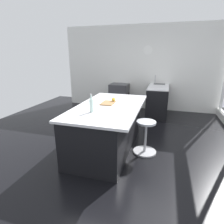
{
  "coord_description": "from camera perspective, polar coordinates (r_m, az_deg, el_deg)",
  "views": [
    {
      "loc": [
        3.5,
        0.92,
        1.82
      ],
      "look_at": [
        0.25,
        -0.04,
        0.75
      ],
      "focal_mm": 29.35,
      "sensor_mm": 36.0,
      "label": 1
    }
  ],
  "objects": [
    {
      "name": "stool_by_window",
      "position": [
        3.57,
        10.34,
        -7.99
      ],
      "size": [
        0.44,
        0.44,
        0.64
      ],
      "color": "#B7B7BC",
      "rests_on": "ground_plane"
    },
    {
      "name": "ground_plane",
      "position": [
        4.05,
        1.56,
        -9.21
      ],
      "size": [
        7.4,
        7.4,
        0.0
      ],
      "primitive_type": "plane",
      "color": "black"
    },
    {
      "name": "kitchen_island",
      "position": [
        3.68,
        -1.46,
        -4.4
      ],
      "size": [
        2.19,
        1.18,
        0.88
      ],
      "color": "black",
      "rests_on": "ground_plane"
    },
    {
      "name": "interior_partition_left",
      "position": [
        6.43,
        8.43,
        13.33
      ],
      "size": [
        0.15,
        5.17,
        2.74
      ],
      "color": "silver",
      "rests_on": "ground_plane"
    },
    {
      "name": "water_bottle",
      "position": [
        3.09,
        -6.46,
        2.13
      ],
      "size": [
        0.06,
        0.06,
        0.31
      ],
      "color": "silver",
      "rests_on": "kitchen_island"
    },
    {
      "name": "sink_cabinet",
      "position": [
        6.15,
        14.16,
        4.16
      ],
      "size": [
        1.91,
        0.6,
        1.18
      ],
      "color": "black",
      "rests_on": "ground_plane"
    },
    {
      "name": "cutting_board",
      "position": [
        3.66,
        -1.22,
        2.83
      ],
      "size": [
        0.36,
        0.24,
        0.02
      ],
      "primitive_type": "cube",
      "color": "olive",
      "rests_on": "kitchen_island"
    },
    {
      "name": "oven_range",
      "position": [
        6.33,
        2.27,
        4.85
      ],
      "size": [
        0.6,
        0.61,
        0.87
      ],
      "color": "#38383D",
      "rests_on": "ground_plane"
    },
    {
      "name": "apple_yellow",
      "position": [
        3.75,
        0.49,
        3.99
      ],
      "size": [
        0.08,
        0.08,
        0.08
      ],
      "primitive_type": "sphere",
      "color": "gold",
      "rests_on": "cutting_board"
    }
  ]
}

